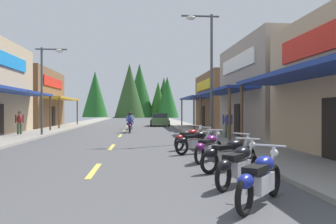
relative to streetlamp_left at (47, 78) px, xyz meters
name	(u,v)px	position (x,y,z in m)	size (l,w,h in m)	color
ground	(127,127)	(4.79, 11.98, -3.86)	(9.40, 97.24, 0.10)	#4C4C4F
sidewalk_left	(66,127)	(-1.27, 11.98, -3.75)	(2.73, 97.24, 0.12)	gray
sidewalk_right	(186,126)	(10.85, 11.98, -3.75)	(2.73, 97.24, 0.12)	gray
centerline_dashes	(128,125)	(4.79, 15.30, -3.80)	(0.16, 70.70, 0.01)	#E0C64C
storefront_left_far	(22,99)	(-5.73, 12.23, -0.92)	(8.05, 10.20, 5.78)	brown
storefront_right_middle	(290,90)	(15.66, -1.94, -0.81)	(8.75, 9.29, 6.00)	gray
storefront_right_far	(240,101)	(15.80, 9.22, -1.19)	(9.05, 9.35, 5.24)	brown
streetlamp_left	(47,78)	(0.00, 0.00, 0.00)	(2.02, 0.30, 5.81)	#474C51
streetlamp_right	(206,60)	(9.61, -4.97, 0.55)	(2.02, 0.30, 6.80)	#474C51
motorcycle_parked_right_0	(260,178)	(8.18, -16.79, -3.32)	(1.44, 1.71, 1.04)	black
motorcycle_parked_right_1	(238,164)	(8.25, -15.23, -3.32)	(1.49, 1.67, 1.04)	black
motorcycle_parked_right_2	(229,154)	(8.53, -13.43, -3.32)	(1.89, 1.18, 1.04)	black
motorcycle_parked_right_3	(209,147)	(8.34, -11.64, -3.32)	(1.31, 1.81, 1.04)	black
motorcycle_parked_right_4	(196,141)	(8.25, -9.64, -3.32)	(1.84, 1.27, 1.04)	black
motorcycle_parked_right_5	(189,138)	(8.22, -8.16, -3.32)	(1.57, 1.60, 1.04)	black
rider_cruising_lead	(130,124)	(5.33, 3.19, -3.15)	(0.60, 2.14, 1.57)	black
rider_cruising_trailing	(131,122)	(5.34, 7.28, -3.15)	(0.60, 2.14, 1.57)	black
pedestrian_by_shop	(19,122)	(-1.83, 0.33, -2.86)	(0.47, 0.43, 1.64)	#3F593F
pedestrian_waiting	(228,123)	(11.10, -3.70, -2.83)	(0.56, 0.34, 1.68)	#3F593F
parked_car_curbside	(160,120)	(8.29, 14.10, -3.12)	(2.20, 4.37, 1.40)	#4C723F
treeline_backdrop	(137,94)	(5.42, 61.76, 2.10)	(24.24, 14.14, 13.60)	#206023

